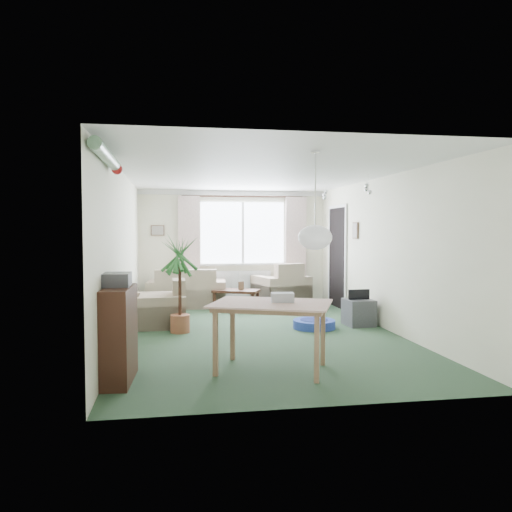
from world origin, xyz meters
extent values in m
plane|color=#28432D|center=(0.00, 0.00, 0.00)|extent=(6.50, 6.50, 0.00)
cube|color=white|center=(0.20, 3.23, 1.50)|extent=(1.80, 0.03, 1.30)
cube|color=black|center=(0.20, 3.15, 2.27)|extent=(2.60, 0.03, 0.03)
cube|color=beige|center=(-0.95, 3.13, 1.27)|extent=(0.45, 0.08, 2.00)
cube|color=beige|center=(1.35, 3.13, 1.27)|extent=(0.45, 0.08, 2.00)
cube|color=white|center=(0.20, 3.19, 0.40)|extent=(1.20, 0.10, 0.55)
cube|color=black|center=(1.99, 2.20, 1.00)|extent=(0.03, 0.95, 2.00)
sphere|color=white|center=(0.20, -2.30, 1.48)|extent=(0.36, 0.36, 0.36)
cylinder|color=#196626|center=(-1.92, -2.30, 2.28)|extent=(1.60, 1.60, 0.12)
sphere|color=silver|center=(1.30, 0.90, 2.22)|extent=(0.20, 0.20, 0.20)
sphere|color=silver|center=(1.60, -0.30, 2.22)|extent=(0.20, 0.20, 0.20)
cube|color=brown|center=(-1.60, 3.23, 1.55)|extent=(0.28, 0.03, 0.22)
cube|color=brown|center=(1.98, 1.20, 1.55)|extent=(0.03, 0.24, 0.30)
cube|color=beige|center=(-1.01, 2.75, 0.39)|extent=(1.62, 0.95, 0.78)
cube|color=#C2AB92|center=(0.93, 2.73, 0.44)|extent=(1.20, 1.16, 0.88)
cube|color=beige|center=(-1.50, 0.76, 0.38)|extent=(0.81, 0.86, 0.76)
cube|color=black|center=(-0.07, 2.22, 0.20)|extent=(0.99, 0.79, 0.39)
cube|color=brown|center=(0.02, 2.21, 0.47)|extent=(0.12, 0.06, 0.16)
cube|color=black|center=(-1.84, -2.18, 0.49)|extent=(0.32, 0.81, 0.97)
cube|color=#3D3C42|center=(-1.87, -2.10, 1.04)|extent=(0.29, 0.36, 0.14)
cylinder|color=#236322|center=(-1.19, 0.19, 0.73)|extent=(0.67, 0.67, 1.47)
cube|color=tan|center=(-0.22, -2.05, 0.37)|extent=(1.39, 1.17, 0.74)
cube|color=#AEAFB9|center=(-0.08, -2.00, 0.80)|extent=(0.27, 0.21, 0.12)
cube|color=#3F3F44|center=(1.70, 0.28, 0.21)|extent=(0.45, 0.49, 0.43)
cylinder|color=navy|center=(0.91, 0.17, 0.07)|extent=(0.82, 0.82, 0.13)
camera|label=1|loc=(-1.29, -7.41, 1.56)|focal=35.00mm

